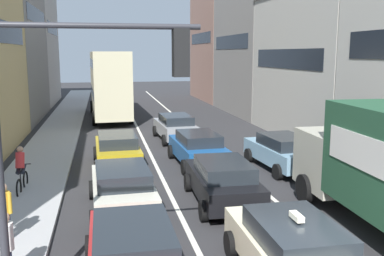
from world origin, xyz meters
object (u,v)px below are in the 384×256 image
(sedan_centre_lane_second, at_px, (223,180))
(pedestrian_mid_sidewalk, at_px, (6,244))
(wagon_left_lane_second, at_px, (122,188))
(taxi_centre_lane_front, at_px, (292,250))
(sedan_left_lane_third, at_px, (117,149))
(sedan_left_lane_front, at_px, (133,254))
(traffic_light_pole, at_px, (72,120))
(coupe_centre_lane_fourth, at_px, (175,127))
(pedestrian_near_kerb, at_px, (4,210))
(hatchback_centre_lane_third, at_px, (198,148))
(bus_mid_queue_primary, at_px, (109,81))
(cyclist_on_sidewalk, at_px, (21,171))
(sedan_right_lane_behind_truck, at_px, (283,151))

(sedan_centre_lane_second, bearing_deg, pedestrian_mid_sidewalk, 126.41)
(wagon_left_lane_second, height_order, pedestrian_mid_sidewalk, pedestrian_mid_sidewalk)
(taxi_centre_lane_front, height_order, sedan_left_lane_third, taxi_centre_lane_front)
(taxi_centre_lane_front, distance_m, sedan_left_lane_front, 3.39)
(traffic_light_pole, xyz_separation_m, sedan_left_lane_third, (1.08, 11.18, -3.02))
(taxi_centre_lane_front, distance_m, coupe_centre_lane_fourth, 16.07)
(taxi_centre_lane_front, bearing_deg, sedan_left_lane_third, 17.90)
(sedan_left_lane_third, height_order, pedestrian_near_kerb, pedestrian_near_kerb)
(pedestrian_near_kerb, bearing_deg, hatchback_centre_lane_third, -10.96)
(wagon_left_lane_second, height_order, hatchback_centre_lane_third, same)
(bus_mid_queue_primary, bearing_deg, cyclist_on_sidewalk, 166.79)
(sedan_right_lane_behind_truck, xyz_separation_m, pedestrian_mid_sidewalk, (-9.64, -7.76, 0.15))
(taxi_centre_lane_front, bearing_deg, sedan_left_lane_front, 82.87)
(wagon_left_lane_second, xyz_separation_m, hatchback_centre_lane_third, (3.57, 5.20, 0.00))
(taxi_centre_lane_front, distance_m, hatchback_centre_lane_third, 10.35)
(sedan_left_lane_front, bearing_deg, pedestrian_mid_sidewalk, 74.63)
(wagon_left_lane_second, xyz_separation_m, coupe_centre_lane_fourth, (3.52, 10.92, 0.00))
(pedestrian_near_kerb, bearing_deg, sedan_centre_lane_second, -40.96)
(pedestrian_near_kerb, bearing_deg, bus_mid_queue_primary, 24.91)
(traffic_light_pole, distance_m, bus_mid_queue_primary, 26.02)
(sedan_right_lane_behind_truck, bearing_deg, taxi_centre_lane_front, 153.99)
(bus_mid_queue_primary, bearing_deg, pedestrian_mid_sidewalk, 171.47)
(sedan_left_lane_front, height_order, coupe_centre_lane_fourth, same)
(taxi_centre_lane_front, bearing_deg, coupe_centre_lane_fourth, 0.18)
(wagon_left_lane_second, relative_size, sedan_right_lane_behind_truck, 0.99)
(sedan_centre_lane_second, bearing_deg, bus_mid_queue_primary, 11.15)
(traffic_light_pole, height_order, pedestrian_mid_sidewalk, traffic_light_pole)
(wagon_left_lane_second, distance_m, sedan_left_lane_third, 5.60)
(hatchback_centre_lane_third, relative_size, bus_mid_queue_primary, 0.41)
(hatchback_centre_lane_third, height_order, coupe_centre_lane_fourth, same)
(traffic_light_pole, relative_size, sedan_left_lane_third, 1.27)
(bus_mid_queue_primary, distance_m, cyclist_on_sidewalk, 18.30)
(bus_mid_queue_primary, relative_size, pedestrian_mid_sidewalk, 6.38)
(wagon_left_lane_second, xyz_separation_m, cyclist_on_sidewalk, (-3.42, 2.53, 0.05))
(sedan_left_lane_front, xyz_separation_m, cyclist_on_sidewalk, (-3.42, 7.21, 0.05))
(sedan_centre_lane_second, height_order, bus_mid_queue_primary, bus_mid_queue_primary)
(wagon_left_lane_second, bearing_deg, sedan_right_lane_behind_truck, -63.39)
(sedan_centre_lane_second, bearing_deg, taxi_centre_lane_front, -177.29)
(wagon_left_lane_second, relative_size, bus_mid_queue_primary, 0.41)
(taxi_centre_lane_front, height_order, sedan_right_lane_behind_truck, taxi_centre_lane_front)
(traffic_light_pole, xyz_separation_m, sedan_left_lane_front, (1.03, 0.90, -3.02))
(traffic_light_pole, height_order, wagon_left_lane_second, traffic_light_pole)
(taxi_centre_lane_front, distance_m, bus_mid_queue_primary, 25.85)
(wagon_left_lane_second, relative_size, coupe_centre_lane_fourth, 0.99)
(pedestrian_mid_sidewalk, bearing_deg, hatchback_centre_lane_third, 26.37)
(hatchback_centre_lane_third, xyz_separation_m, pedestrian_mid_sidewalk, (-6.20, -9.16, 0.15))
(sedan_centre_lane_second, height_order, cyclist_on_sidewalk, cyclist_on_sidewalk)
(cyclist_on_sidewalk, xyz_separation_m, pedestrian_near_kerb, (0.30, -4.28, 0.10))
(coupe_centre_lane_fourth, bearing_deg, bus_mid_queue_primary, 17.35)
(sedan_left_lane_front, xyz_separation_m, wagon_left_lane_second, (0.00, 4.68, 0.00))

